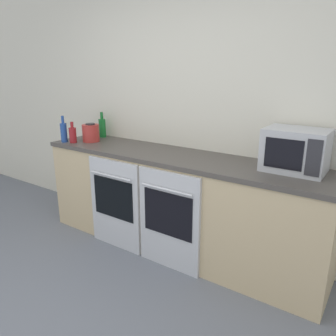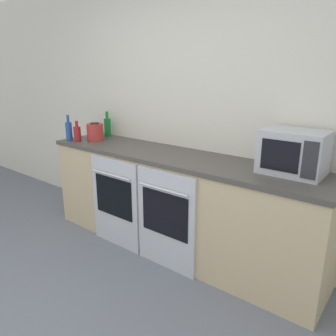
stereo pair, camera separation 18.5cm
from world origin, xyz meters
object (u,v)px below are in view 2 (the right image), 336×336
Objects in this scene: oven_left at (115,203)px; kettle at (95,132)px; oven_right at (166,220)px; bottle_green at (107,127)px; bottle_red at (77,133)px; microwave at (294,152)px; bottle_blue at (69,131)px.

kettle reaches higher than oven_left.
bottle_green is at bearing 157.74° from oven_right.
kettle is (-1.20, 0.28, 0.58)m from oven_right.
bottle_green is at bearing 106.50° from kettle.
kettle is at bearing 54.35° from bottle_red.
bottle_red is at bearing 174.37° from oven_right.
oven_left is 0.62m from oven_right.
bottle_green reaches higher than oven_right.
bottle_blue is (-2.27, -0.32, -0.05)m from microwave.
bottle_green is 1.29× the size of bottle_red.
microwave is at bearing 7.49° from bottle_red.
bottle_red reaches higher than kettle.
microwave is at bearing 15.57° from oven_left.
kettle is at bearing 154.03° from oven_left.
oven_left is at bearing -38.82° from bottle_green.
bottle_green reaches higher than bottle_red.
microwave reaches higher than oven_left.
microwave is 2.13m from bottle_green.
oven_left is 0.86m from kettle.
oven_right is 3.99× the size of bottle_red.
bottle_green is 0.39m from bottle_red.
oven_left is at bearing 180.00° from oven_right.
bottle_red is (-0.68, 0.13, 0.57)m from oven_left.
oven_left is 1.96× the size of microwave.
microwave is at bearing 25.65° from oven_right.
oven_right is 1.53m from bottle_blue.
oven_left is 3.17× the size of bottle_blue.
bottle_green is (-2.13, 0.11, -0.05)m from microwave.
microwave is 2.07m from kettle.
bottle_blue is 0.11m from bottle_red.
microwave is at bearing 7.91° from bottle_blue.
bottle_blue reaches higher than oven_left.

